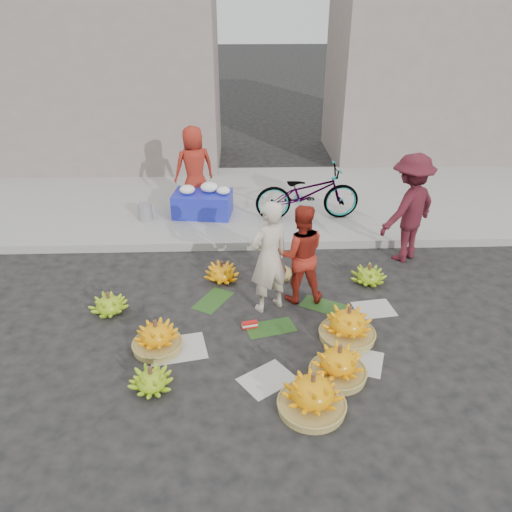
{
  "coord_description": "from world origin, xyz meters",
  "views": [
    {
      "loc": [
        -0.48,
        -5.64,
        4.01
      ],
      "look_at": [
        -0.27,
        0.55,
        0.7
      ],
      "focal_mm": 35.0,
      "sensor_mm": 36.0,
      "label": 1
    }
  ],
  "objects_px": {
    "banana_bunch_4": "(348,324)",
    "bicycle": "(307,193)",
    "vendor_cream": "(269,257)",
    "banana_bunch_0": "(157,337)",
    "flower_table": "(203,202)"
  },
  "relations": [
    {
      "from": "banana_bunch_4",
      "to": "flower_table",
      "type": "bearing_deg",
      "value": 118.48
    },
    {
      "from": "banana_bunch_4",
      "to": "vendor_cream",
      "type": "distance_m",
      "value": 1.37
    },
    {
      "from": "banana_bunch_4",
      "to": "flower_table",
      "type": "xyz_separation_m",
      "value": [
        -2.08,
        3.84,
        0.17
      ]
    },
    {
      "from": "banana_bunch_0",
      "to": "bicycle",
      "type": "xyz_separation_m",
      "value": [
        2.35,
        3.74,
        0.46
      ]
    },
    {
      "from": "banana_bunch_4",
      "to": "vendor_cream",
      "type": "height_order",
      "value": "vendor_cream"
    },
    {
      "from": "banana_bunch_4",
      "to": "flower_table",
      "type": "relative_size",
      "value": 0.71
    },
    {
      "from": "vendor_cream",
      "to": "bicycle",
      "type": "relative_size",
      "value": 0.83
    },
    {
      "from": "banana_bunch_4",
      "to": "bicycle",
      "type": "relative_size",
      "value": 0.42
    },
    {
      "from": "banana_bunch_0",
      "to": "flower_table",
      "type": "xyz_separation_m",
      "value": [
        0.36,
        3.97,
        0.2
      ]
    },
    {
      "from": "banana_bunch_4",
      "to": "bicycle",
      "type": "xyz_separation_m",
      "value": [
        -0.09,
        3.61,
        0.43
      ]
    },
    {
      "from": "banana_bunch_4",
      "to": "banana_bunch_0",
      "type": "bearing_deg",
      "value": -176.81
    },
    {
      "from": "bicycle",
      "to": "banana_bunch_0",
      "type": "bearing_deg",
      "value": 144.62
    },
    {
      "from": "vendor_cream",
      "to": "flower_table",
      "type": "distance_m",
      "value": 3.32
    },
    {
      "from": "banana_bunch_0",
      "to": "vendor_cream",
      "type": "bearing_deg",
      "value": 31.04
    },
    {
      "from": "banana_bunch_4",
      "to": "flower_table",
      "type": "distance_m",
      "value": 4.37
    }
  ]
}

